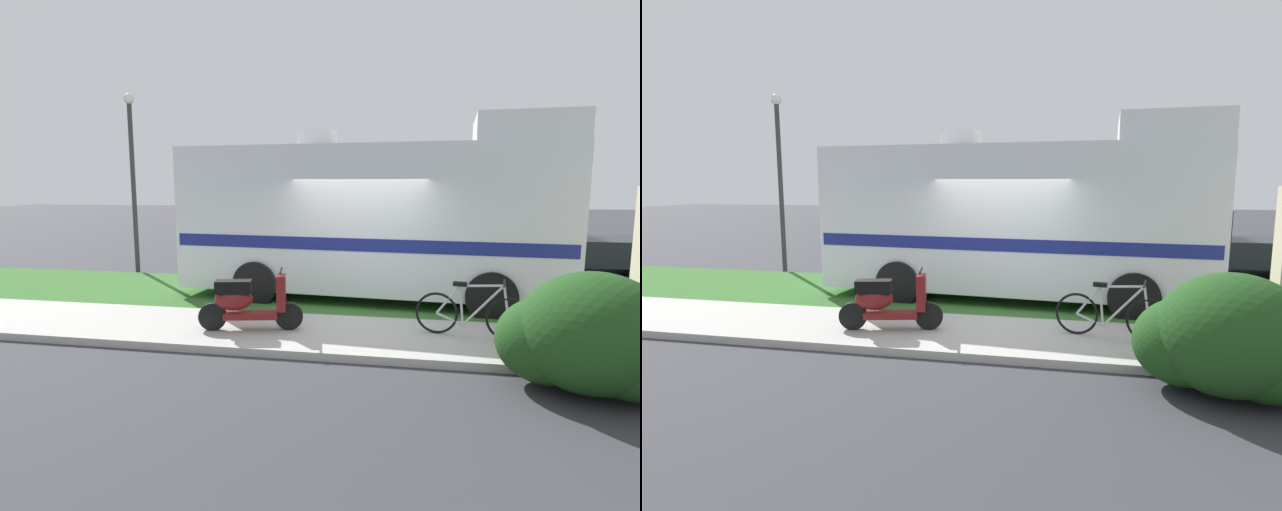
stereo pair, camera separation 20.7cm
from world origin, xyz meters
TOP-DOWN VIEW (x-y plane):
  - ground_plane at (0.00, 0.00)m, footprint 80.00×80.00m
  - sidewalk at (0.00, -1.20)m, footprint 24.00×2.00m
  - grass_strip at (0.00, 1.50)m, footprint 24.00×3.40m
  - motorhome_rv at (0.23, 1.64)m, footprint 7.74×3.00m
  - scooter at (-1.56, -1.34)m, footprint 1.63×0.62m
  - bicycle at (1.89, -1.07)m, footprint 1.67×0.52m
  - pickup_truck_near at (4.86, 5.82)m, footprint 5.53×2.20m
  - bush_by_porch at (3.01, -2.68)m, footprint 1.99×1.49m
  - bottle_green at (3.59, -1.54)m, footprint 0.06×0.06m
  - street_lamp_post at (-6.36, 3.60)m, footprint 0.28×0.28m

SIDE VIEW (x-z plane):
  - ground_plane at x=0.00m, z-range 0.00..0.00m
  - grass_strip at x=0.00m, z-range 0.00..0.08m
  - sidewalk at x=0.00m, z-range 0.00..0.12m
  - bottle_green at x=3.59m, z-range 0.10..0.39m
  - bicycle at x=1.89m, z-range 0.05..0.93m
  - scooter at x=-1.56m, z-range 0.09..1.06m
  - bush_by_porch at x=3.01m, z-range -0.04..1.37m
  - pickup_truck_near at x=4.86m, z-range 0.06..1.80m
  - motorhome_rv at x=0.23m, z-range -0.09..3.56m
  - street_lamp_post at x=-6.36m, z-range 0.47..5.20m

